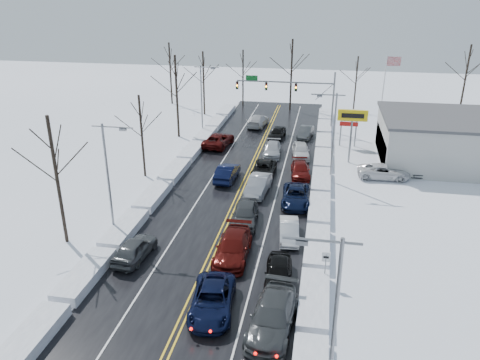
% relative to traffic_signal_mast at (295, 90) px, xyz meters
% --- Properties ---
extents(ground, '(160.00, 160.00, 0.00)m').
position_rel_traffic_signal_mast_xyz_m(ground, '(-3.45, -27.99, -5.48)').
color(ground, white).
rests_on(ground, ground).
extents(road_surface, '(14.00, 84.00, 0.01)m').
position_rel_traffic_signal_mast_xyz_m(road_surface, '(-3.45, -25.99, -5.47)').
color(road_surface, black).
rests_on(road_surface, ground).
extents(snow_bank_left, '(1.83, 72.00, 0.74)m').
position_rel_traffic_signal_mast_xyz_m(snow_bank_left, '(-11.05, -25.99, -5.48)').
color(snow_bank_left, white).
rests_on(snow_bank_left, ground).
extents(snow_bank_right, '(1.83, 72.00, 0.74)m').
position_rel_traffic_signal_mast_xyz_m(snow_bank_right, '(4.15, -25.99, -5.48)').
color(snow_bank_right, white).
rests_on(snow_bank_right, ground).
extents(traffic_signal_mast, '(13.28, 0.39, 8.00)m').
position_rel_traffic_signal_mast_xyz_m(traffic_signal_mast, '(0.00, 0.00, 0.00)').
color(traffic_signal_mast, slate).
rests_on(traffic_signal_mast, ground).
extents(tires_plus_sign, '(3.20, 0.34, 6.00)m').
position_rel_traffic_signal_mast_xyz_m(tires_plus_sign, '(7.05, -12.00, -0.49)').
color(tires_plus_sign, slate).
rests_on(tires_plus_sign, ground).
extents(used_vehicles_sign, '(2.20, 0.22, 4.65)m').
position_rel_traffic_signal_mast_xyz_m(used_vehicles_sign, '(7.05, -5.99, -2.16)').
color(used_vehicles_sign, slate).
rests_on(used_vehicles_sign, ground).
extents(speed_limit_sign, '(0.55, 0.09, 2.35)m').
position_rel_traffic_signal_mast_xyz_m(speed_limit_sign, '(4.75, -35.99, -3.84)').
color(speed_limit_sign, slate).
rests_on(speed_limit_sign, ground).
extents(flagpole, '(1.87, 1.20, 10.00)m').
position_rel_traffic_signal_mast_xyz_m(flagpole, '(11.72, 2.01, 0.45)').
color(flagpole, silver).
rests_on(flagpole, ground).
extents(dealership_building, '(20.40, 12.40, 5.30)m').
position_rel_traffic_signal_mast_xyz_m(dealership_building, '(20.53, -9.99, -2.82)').
color(dealership_building, '#AFAFAA').
rests_on(dealership_building, ground).
extents(streetlight_se, '(3.20, 0.25, 9.00)m').
position_rel_traffic_signal_mast_xyz_m(streetlight_se, '(4.85, -45.99, -0.17)').
color(streetlight_se, slate).
rests_on(streetlight_se, ground).
extents(streetlight_ne, '(3.20, 0.25, 9.00)m').
position_rel_traffic_signal_mast_xyz_m(streetlight_ne, '(4.85, -17.99, -0.17)').
color(streetlight_ne, slate).
rests_on(streetlight_ne, ground).
extents(streetlight_sw, '(3.20, 0.25, 9.00)m').
position_rel_traffic_signal_mast_xyz_m(streetlight_sw, '(-11.74, -31.99, -0.17)').
color(streetlight_sw, slate).
rests_on(streetlight_sw, ground).
extents(streetlight_nw, '(3.20, 0.25, 9.00)m').
position_rel_traffic_signal_mast_xyz_m(streetlight_nw, '(-11.74, -3.99, -0.17)').
color(streetlight_nw, slate).
rests_on(streetlight_nw, ground).
extents(tree_left_b, '(4.00, 4.00, 10.00)m').
position_rel_traffic_signal_mast_xyz_m(tree_left_b, '(-14.95, -33.99, 1.51)').
color(tree_left_b, '#2D231C').
rests_on(tree_left_b, ground).
extents(tree_left_c, '(3.40, 3.40, 8.50)m').
position_rel_traffic_signal_mast_xyz_m(tree_left_c, '(-13.95, -19.99, 0.46)').
color(tree_left_c, '#2D231C').
rests_on(tree_left_c, ground).
extents(tree_left_d, '(4.20, 4.20, 10.50)m').
position_rel_traffic_signal_mast_xyz_m(tree_left_d, '(-14.65, -5.99, 1.86)').
color(tree_left_d, '#2D231C').
rests_on(tree_left_d, ground).
extents(tree_left_e, '(3.80, 3.80, 9.50)m').
position_rel_traffic_signal_mast_xyz_m(tree_left_e, '(-14.25, 6.01, 1.16)').
color(tree_left_e, '#2D231C').
rests_on(tree_left_e, ground).
extents(tree_far_a, '(4.00, 4.00, 10.00)m').
position_rel_traffic_signal_mast_xyz_m(tree_far_a, '(-21.45, 12.01, 1.51)').
color(tree_far_a, '#2D231C').
rests_on(tree_far_a, ground).
extents(tree_far_b, '(3.60, 3.60, 9.00)m').
position_rel_traffic_signal_mast_xyz_m(tree_far_b, '(-9.45, 13.01, 0.81)').
color(tree_far_b, '#2D231C').
rests_on(tree_far_b, ground).
extents(tree_far_c, '(4.40, 4.40, 11.00)m').
position_rel_traffic_signal_mast_xyz_m(tree_far_c, '(-1.45, 11.01, 2.21)').
color(tree_far_c, '#2D231C').
rests_on(tree_far_c, ground).
extents(tree_far_d, '(3.40, 3.40, 8.50)m').
position_rel_traffic_signal_mast_xyz_m(tree_far_d, '(8.55, 12.51, 0.46)').
color(tree_far_d, '#2D231C').
rests_on(tree_far_d, ground).
extents(tree_far_e, '(4.20, 4.20, 10.50)m').
position_rel_traffic_signal_mast_xyz_m(tree_far_e, '(24.55, 13.01, 1.86)').
color(tree_far_e, '#2D231C').
rests_on(tree_far_e, ground).
extents(queued_car_2, '(3.09, 5.69, 1.52)m').
position_rel_traffic_signal_mast_xyz_m(queued_car_2, '(-1.89, -40.11, -5.48)').
color(queued_car_2, black).
rests_on(queued_car_2, ground).
extents(queued_car_3, '(2.46, 5.80, 1.67)m').
position_rel_traffic_signal_mast_xyz_m(queued_car_3, '(-1.84, -33.92, -5.48)').
color(queued_car_3, '#4A0D09').
rests_on(queued_car_3, ground).
extents(queued_car_4, '(2.38, 5.18, 1.72)m').
position_rel_traffic_signal_mast_xyz_m(queued_car_4, '(-1.88, -28.53, -5.48)').
color(queued_car_4, '#393B3D').
rests_on(queued_car_4, ground).
extents(queued_car_5, '(2.19, 5.17, 1.66)m').
position_rel_traffic_signal_mast_xyz_m(queued_car_5, '(-1.71, -22.21, -5.48)').
color(queued_car_5, gray).
rests_on(queued_car_5, ground).
extents(queued_car_6, '(2.35, 5.00, 1.38)m').
position_rel_traffic_signal_mast_xyz_m(queued_car_6, '(-1.80, -17.53, -5.48)').
color(queued_car_6, black).
rests_on(queued_car_6, ground).
extents(queued_car_7, '(2.17, 4.90, 1.40)m').
position_rel_traffic_signal_mast_xyz_m(queued_car_7, '(-1.67, -11.04, -5.48)').
color(queued_car_7, '#B0B2B9').
rests_on(queued_car_7, ground).
extents(queued_car_8, '(2.30, 4.50, 1.47)m').
position_rel_traffic_signal_mast_xyz_m(queued_car_8, '(-1.83, -4.43, -5.48)').
color(queued_car_8, black).
rests_on(queued_car_8, ground).
extents(queued_car_11, '(2.89, 6.11, 1.72)m').
position_rel_traffic_signal_mast_xyz_m(queued_car_11, '(1.90, -41.09, -5.48)').
color(queued_car_11, '#3B3E40').
rests_on(queued_car_11, ground).
extents(queued_car_12, '(2.03, 4.53, 1.51)m').
position_rel_traffic_signal_mast_xyz_m(queued_car_12, '(1.73, -36.40, -5.48)').
color(queued_car_12, black).
rests_on(queued_car_12, ground).
extents(queued_car_13, '(1.90, 4.31, 1.38)m').
position_rel_traffic_signal_mast_xyz_m(queued_car_13, '(1.93, -30.44, -5.48)').
color(queued_car_13, white).
rests_on(queued_car_13, ground).
extents(queued_car_14, '(2.68, 5.47, 1.49)m').
position_rel_traffic_signal_mast_xyz_m(queued_car_14, '(1.99, -23.91, -5.48)').
color(queued_car_14, black).
rests_on(queued_car_14, ground).
extents(queued_car_15, '(2.40, 4.87, 1.36)m').
position_rel_traffic_signal_mast_xyz_m(queued_car_15, '(1.97, -17.11, -5.48)').
color(queued_car_15, '#520D0A').
rests_on(queued_car_15, ground).
extents(queued_car_16, '(2.48, 4.95, 1.62)m').
position_rel_traffic_signal_mast_xyz_m(queued_car_16, '(1.62, -11.19, -5.48)').
color(queued_car_16, silver).
rests_on(queued_car_16, ground).
extents(queued_car_17, '(2.11, 4.58, 1.45)m').
position_rel_traffic_signal_mast_xyz_m(queued_car_17, '(1.78, -3.37, -5.48)').
color(queued_car_17, '#404345').
rests_on(queued_car_17, ground).
extents(oncoming_car_0, '(1.94, 4.97, 1.61)m').
position_rel_traffic_signal_mast_xyz_m(oncoming_car_0, '(-5.29, -19.51, -5.48)').
color(oncoming_car_0, black).
rests_on(oncoming_car_0, ground).
extents(oncoming_car_1, '(3.42, 6.09, 1.61)m').
position_rel_traffic_signal_mast_xyz_m(oncoming_car_1, '(-8.61, -8.96, -5.48)').
color(oncoming_car_1, '#470B09').
rests_on(oncoming_car_1, ground).
extents(oncoming_car_2, '(2.85, 5.80, 1.62)m').
position_rel_traffic_signal_mast_xyz_m(oncoming_car_2, '(-5.16, 0.91, -5.48)').
color(oncoming_car_2, silver).
rests_on(oncoming_car_2, ground).
extents(oncoming_car_3, '(2.23, 4.74, 1.57)m').
position_rel_traffic_signal_mast_xyz_m(oncoming_car_3, '(-8.79, -35.33, -5.48)').
color(oncoming_car_3, '#424548').
rests_on(oncoming_car_3, ground).
extents(parked_car_0, '(5.37, 2.64, 1.47)m').
position_rel_traffic_signal_mast_xyz_m(parked_car_0, '(10.41, -16.18, -5.48)').
color(parked_car_0, silver).
rests_on(parked_car_0, ground).
extents(parked_car_1, '(2.56, 5.52, 1.56)m').
position_rel_traffic_signal_mast_xyz_m(parked_car_1, '(13.69, -13.42, -5.48)').
color(parked_car_1, '#383B3D').
rests_on(parked_car_1, ground).
extents(parked_car_2, '(1.82, 4.28, 1.44)m').
position_rel_traffic_signal_mast_xyz_m(parked_car_2, '(11.67, -6.17, -5.48)').
color(parked_car_2, black).
rests_on(parked_car_2, ground).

